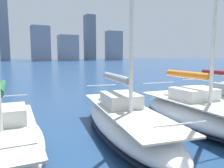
% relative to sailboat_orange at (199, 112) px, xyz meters
% --- Properties ---
extents(sailboat_orange, '(3.41, 7.65, 10.64)m').
position_rel_sailboat_orange_xyz_m(sailboat_orange, '(0.00, 0.00, 0.00)').
color(sailboat_orange, white).
rests_on(sailboat_orange, ground).
extents(sailboat_grey, '(3.50, 8.62, 10.19)m').
position_rel_sailboat_orange_xyz_m(sailboat_grey, '(3.76, -0.54, -0.02)').
color(sailboat_grey, white).
rests_on(sailboat_grey, ground).
extents(sailboat_forest, '(2.89, 7.14, 11.48)m').
position_rel_sailboat_orange_xyz_m(sailboat_forest, '(8.36, -0.72, -0.08)').
color(sailboat_forest, white).
rests_on(sailboat_forest, ground).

